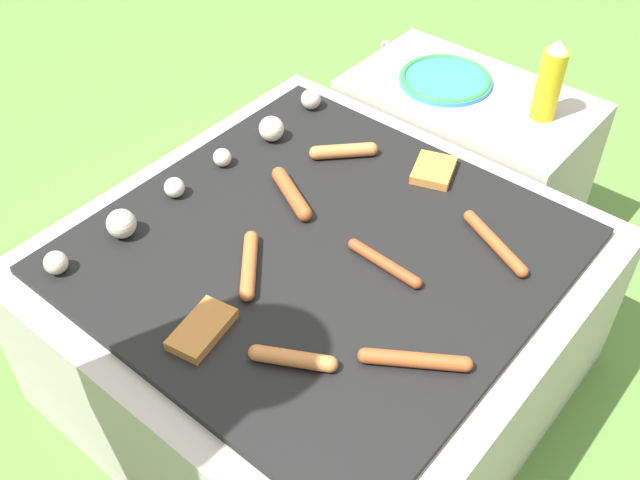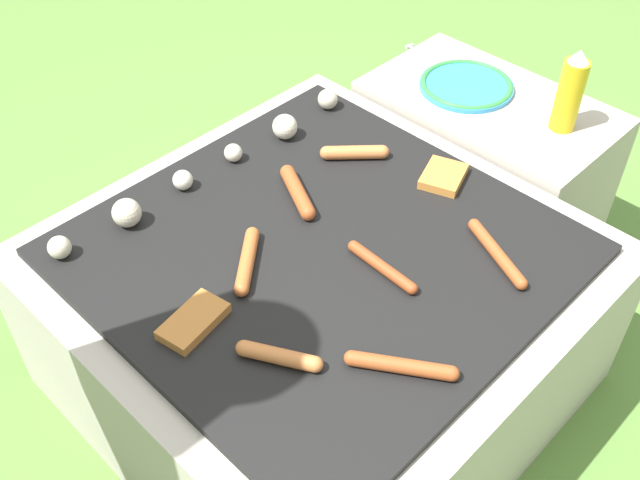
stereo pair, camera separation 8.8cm
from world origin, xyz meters
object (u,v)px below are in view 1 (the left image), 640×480
sausage_front_center (249,265)px  plate_colorful (445,79)px  condiment_bottle (550,81)px  fork_utensil (407,56)px

sausage_front_center → plate_colorful: sausage_front_center is taller
plate_colorful → condiment_bottle: bearing=-86.1°
plate_colorful → fork_utensil: plate_colorful is taller
plate_colorful → fork_utensil: bearing=74.6°
sausage_front_center → fork_utensil: bearing=15.1°
fork_utensil → sausage_front_center: bearing=-164.9°
condiment_bottle → fork_utensil: bearing=86.8°
sausage_front_center → plate_colorful: size_ratio=0.60×
sausage_front_center → fork_utensil: (0.85, 0.23, -0.01)m
condiment_bottle → fork_utensil: condiment_bottle is taller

